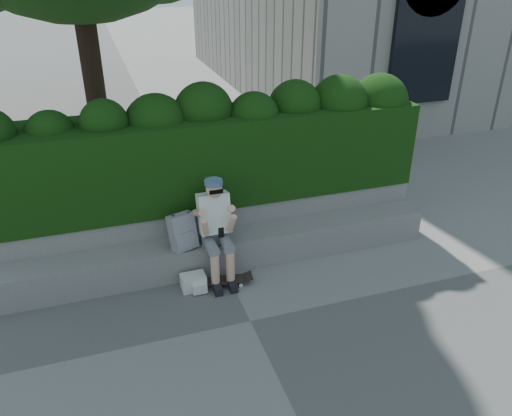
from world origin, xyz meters
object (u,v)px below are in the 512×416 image
object	(u,v)px
backpack_plaid	(183,232)
backpack_ground	(193,282)
skateboard	(219,281)
person	(215,225)

from	to	relation	value
backpack_plaid	backpack_ground	size ratio (longest dim) A/B	1.51
skateboard	backpack_plaid	distance (m)	0.80
person	backpack_plaid	size ratio (longest dim) A/B	2.92
skateboard	backpack_plaid	world-z (taller)	backpack_plaid
person	backpack_ground	world-z (taller)	person
person	backpack_plaid	bearing A→B (deg)	168.92
person	skateboard	distance (m)	0.73
person	backpack_ground	bearing A→B (deg)	-149.27
backpack_plaid	backpack_ground	distance (m)	0.66
skateboard	backpack_ground	xyz separation A→B (m)	(-0.33, 0.04, 0.03)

